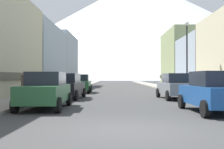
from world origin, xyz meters
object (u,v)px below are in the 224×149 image
Objects in this scene: car_left_0 at (45,90)px; car_left_2 at (80,83)px; potted_plant_2 at (216,90)px; pedestrian_1 at (195,84)px; trash_bin_right at (222,91)px; potted_plant_1 at (204,88)px; car_left_1 at (67,86)px; streetlamp_right at (187,46)px; potted_plant_0 at (194,86)px; pedestrian_0 at (24,86)px; car_right_1 at (176,86)px; car_right_0 at (213,92)px.

car_left_0 is 14.01m from car_left_2.
potted_plant_2 is 3.02m from pedestrian_1.
trash_bin_right reaches higher than potted_plant_1.
streetlamp_right is at bearing 18.15° from car_left_1.
trash_bin_right is 0.17× the size of streetlamp_right.
streetlamp_right is at bearing -27.41° from car_left_2.
car_left_0 is at bearing -129.21° from potted_plant_0.
trash_bin_right is at bearing -94.22° from potted_plant_0.
potted_plant_2 is 0.49× the size of pedestrian_0.
trash_bin_right is 8.84m from potted_plant_0.
pedestrian_1 is at bearing 90.99° from trash_bin_right.
car_right_1 is (7.60, -7.88, 0.00)m from car_left_2.
trash_bin_right is (10.15, -9.58, -0.26)m from car_left_2.
trash_bin_right is 5.87m from potted_plant_1.
streetlamp_right reaches higher than pedestrian_0.
car_right_1 is at bearing -1.03° from car_left_1.
car_left_2 is 17.24m from car_right_0.
potted_plant_0 is (10.80, -0.77, -0.26)m from car_left_2.
potted_plant_2 is 4.26m from streetlamp_right.
potted_plant_2 is at bearing -90.00° from potted_plant_1.
car_left_2 is at bearing 148.19° from potted_plant_2.
trash_bin_right is 12.60m from pedestrian_0.
potted_plant_1 is at bearing -90.00° from potted_plant_0.
trash_bin_right is (10.15, -1.84, -0.26)m from car_left_1.
car_left_2 is at bearing 152.59° from streetlamp_right.
potted_plant_0 is at bearing 50.79° from car_left_0.
potted_plant_0 is 15.93m from pedestrian_0.
car_left_2 is at bearing 75.71° from pedestrian_0.
potted_plant_0 is 0.55× the size of pedestrian_1.
car_right_0 is at bearing -63.83° from car_left_2.
car_left_2 and car_right_1 have the same top height.
car_left_1 and car_left_2 have the same top height.
pedestrian_0 is at bearing -156.11° from potted_plant_1.
car_left_2 and car_right_0 have the same top height.
car_left_0 is 4.94× the size of potted_plant_0.
pedestrian_1 reaches higher than potted_plant_2.
potted_plant_0 is at bearing 90.00° from potted_plant_1.
car_left_1 is 10.32m from trash_bin_right.
car_right_0 is at bearing -30.24° from pedestrian_0.
car_left_1 is 5.27× the size of potted_plant_2.
potted_plant_1 is at bearing 20.32° from car_left_1.
potted_plant_1 is at bearing 74.75° from car_right_0.
potted_plant_1 is 0.50× the size of pedestrian_0.
potted_plant_0 is at bearing 76.06° from pedestrian_1.
car_right_0 is 12.16m from potted_plant_1.
pedestrian_0 is at bearing -104.29° from car_left_2.
potted_plant_2 is (3.20, 1.18, -0.32)m from car_right_1.
trash_bin_right is at bearing 23.57° from car_left_0.
pedestrian_0 reaches higher than potted_plant_1.
potted_plant_0 is 3.12m from pedestrian_1.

